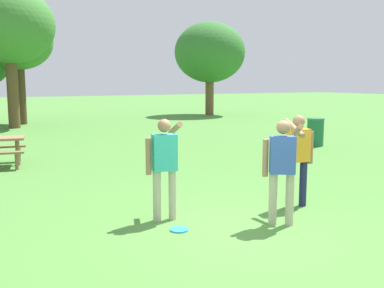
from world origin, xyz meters
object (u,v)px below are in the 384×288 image
trash_can_beside_table (315,132)px  tree_back_left (18,42)px  person_catcher (298,154)px  tree_slender_mid (9,26)px  person_thrower (164,161)px  person_bystander (282,164)px  tree_back_right (210,53)px  frisbee (179,230)px

trash_can_beside_table → tree_back_left: tree_back_left is taller
person_catcher → trash_can_beside_table: size_ratio=1.71×
person_catcher → tree_slender_mid: bearing=99.2°
trash_can_beside_table → person_catcher: bearing=-136.1°
person_thrower → person_bystander: 1.85m
person_catcher → tree_back_right: (9.64, 19.28, 3.06)m
frisbee → trash_can_beside_table: trash_can_beside_table is taller
tree_slender_mid → tree_back_left: 1.98m
person_catcher → tree_slender_mid: (-2.70, 16.64, 3.77)m
frisbee → tree_back_left: bearing=89.1°
tree_back_left → person_bystander: bearing=-86.3°
person_catcher → tree_slender_mid: size_ratio=0.25×
person_catcher → person_thrower: bearing=169.7°
tree_back_right → person_bystander: bearing=-117.9°
person_catcher → tree_slender_mid: 17.27m
person_bystander → trash_can_beside_table: 8.98m
person_catcher → trash_can_beside_table: bearing=43.9°
frisbee → trash_can_beside_table: (8.10, 5.60, 0.47)m
frisbee → trash_can_beside_table: 9.86m
tree_back_right → frisbee: bearing=-121.8°
person_catcher → person_bystander: size_ratio=1.00×
person_thrower → trash_can_beside_table: person_thrower is taller
person_thrower → trash_can_beside_table: bearing=31.9°
person_bystander → tree_slender_mid: bearing=96.0°
frisbee → tree_back_right: (12.06, 19.43, 4.01)m
frisbee → tree_slender_mid: size_ratio=0.04×
person_catcher → tree_back_right: bearing=63.4°
person_thrower → tree_slender_mid: tree_slender_mid is taller
person_thrower → person_catcher: 2.44m
person_bystander → tree_back_left: (-1.22, 19.10, 3.23)m
person_catcher → tree_back_left: bearing=96.5°
person_catcher → tree_back_left: size_ratio=0.29×
trash_can_beside_table → tree_back_left: (-7.79, 12.99, 3.71)m
frisbee → person_catcher: bearing=3.3°
frisbee → tree_back_right: 23.21m
trash_can_beside_table → tree_back_left: 15.60m
person_thrower → tree_back_right: (12.03, 18.85, 3.06)m
tree_back_right → tree_slender_mid: bearing=-167.9°
person_thrower → tree_slender_mid: size_ratio=0.25×
tree_slender_mid → tree_back_left: bearing=72.2°
person_catcher → tree_back_right: tree_back_right is taller
tree_back_left → tree_back_right: tree_back_right is taller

